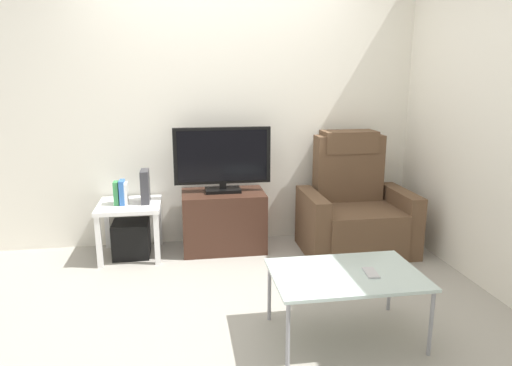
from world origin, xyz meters
TOP-DOWN VIEW (x-y plane):
  - ground_plane at (0.00, 0.00)m, footprint 6.40×6.40m
  - wall_back at (0.00, 1.13)m, footprint 6.40×0.06m
  - wall_side at (1.88, 0.00)m, footprint 0.06×4.48m
  - tv_stand at (-0.02, 0.84)m, footprint 0.75×0.47m
  - television at (-0.02, 0.85)m, footprint 0.87×0.20m
  - recliner_armchair at (1.17, 0.66)m, footprint 0.98×0.78m
  - side_table at (-0.86, 0.80)m, footprint 0.54×0.54m
  - subwoofer_box at (-0.86, 0.80)m, footprint 0.31×0.31m
  - book_leftmost at (-0.96, 0.78)m, footprint 0.04×0.11m
  - book_middle at (-0.91, 0.78)m, footprint 0.04×0.13m
  - book_rightmost at (-0.88, 0.78)m, footprint 0.03×0.12m
  - game_console at (-0.71, 0.81)m, footprint 0.07×0.20m
  - coffee_table at (0.57, -0.78)m, footprint 0.90×0.60m
  - cell_phone at (0.72, -0.81)m, footprint 0.08×0.16m

SIDE VIEW (x-z plane):
  - ground_plane at x=0.00m, z-range 0.00..0.00m
  - subwoofer_box at x=-0.86m, z-range 0.00..0.31m
  - tv_stand at x=-0.02m, z-range 0.00..0.55m
  - recliner_armchair at x=1.17m, z-range -0.17..0.91m
  - coffee_table at x=0.57m, z-range 0.19..0.61m
  - side_table at x=-0.86m, z-range 0.16..0.65m
  - cell_phone at x=0.72m, z-range 0.42..0.43m
  - book_rightmost at x=-0.88m, z-range 0.49..0.68m
  - book_leftmost at x=-0.96m, z-range 0.49..0.69m
  - book_middle at x=-0.91m, z-range 0.49..0.70m
  - game_console at x=-0.71m, z-range 0.49..0.78m
  - television at x=-0.02m, z-range 0.56..1.15m
  - wall_back at x=0.00m, z-range 0.00..2.60m
  - wall_side at x=1.88m, z-range 0.00..2.60m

